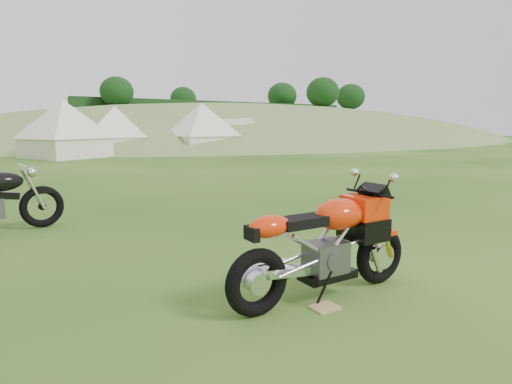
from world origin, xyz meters
TOP-DOWN VIEW (x-y plane):
  - ground at (0.00, 0.00)m, footprint 120.00×120.00m
  - hillside at (24.00, 40.00)m, footprint 80.00×64.00m
  - hedgerow at (24.00, 40.00)m, footprint 36.00×1.20m
  - sport_motorcycle at (-0.93, -1.92)m, footprint 2.05×0.65m
  - plywood_board at (-1.09, -2.12)m, footprint 0.26×0.21m
  - tent_left at (0.91, 18.07)m, footprint 4.17×4.17m
  - tent_mid at (4.06, 20.07)m, footprint 3.77×3.77m
  - tent_right at (8.43, 17.81)m, footprint 3.23×3.23m
  - caravan at (10.77, 19.52)m, footprint 4.49×2.38m

SIDE VIEW (x-z plane):
  - ground at x=0.00m, z-range 0.00..0.00m
  - hillside at x=24.00m, z-range -4.00..4.00m
  - hedgerow at x=24.00m, z-range -4.30..4.30m
  - plywood_board at x=-1.09m, z-range 0.00..0.02m
  - sport_motorcycle at x=-0.93m, z-range 0.00..1.21m
  - caravan at x=10.77m, z-range 0.00..2.02m
  - tent_mid at x=4.06m, z-range 0.00..2.65m
  - tent_left at x=0.91m, z-range 0.00..2.76m
  - tent_right at x=8.43m, z-range 0.00..2.78m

